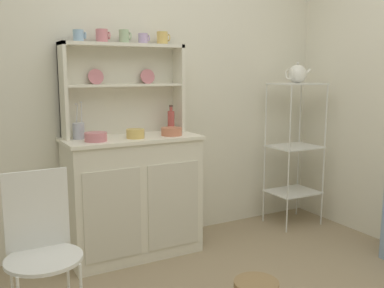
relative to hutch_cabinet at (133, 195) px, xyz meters
The scene contains 16 objects.
wall_back 0.87m from the hutch_cabinet, 50.35° to the left, with size 3.84×0.05×2.50m, color silver.
hutch_cabinet is the anchor object (origin of this frame).
hutch_shelf_unit 0.82m from the hutch_cabinet, 90.00° to the left, with size 0.89×0.18×0.65m.
bakers_rack 1.49m from the hutch_cabinet, ahead, with size 0.41×0.33×1.23m.
wire_chair 1.09m from the hutch_cabinet, 134.62° to the right, with size 0.36×0.36×0.85m.
cup_sky_0 1.16m from the hutch_cabinet, 158.66° to the left, with size 0.08×0.07×0.08m.
cup_rose_1 1.14m from the hutch_cabinet, 141.27° to the left, with size 0.10×0.08×0.09m.
cup_sage_2 1.13m from the hutch_cabinet, 86.15° to the left, with size 0.08×0.07×0.09m.
cup_lilac_3 1.13m from the hutch_cabinet, 38.95° to the left, with size 0.08×0.07×0.08m.
cup_gold_4 1.17m from the hutch_cabinet, 21.88° to the left, with size 0.10×0.08×0.09m.
bowl_mixing_large 0.54m from the hutch_cabinet, 165.23° to the right, with size 0.15×0.15×0.06m, color #D17A84.
bowl_floral_medium 0.46m from the hutch_cabinet, 90.00° to the right, with size 0.12×0.12×0.06m, color #DBB760.
bowl_cream_small 0.53m from the hutch_cabinet, 14.77° to the right, with size 0.15×0.15×0.06m, color #C67556.
jam_bottle 0.62m from the hutch_cabinet, 13.77° to the left, with size 0.05×0.05×0.21m.
utensil_jar 0.60m from the hutch_cabinet, 167.46° to the left, with size 0.08×0.08×0.25m.
porcelain_teapot 1.69m from the hutch_cabinet, ahead, with size 0.24×0.15×0.17m.
Camera 1 is at (-1.29, -1.48, 1.32)m, focal length 40.48 mm.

